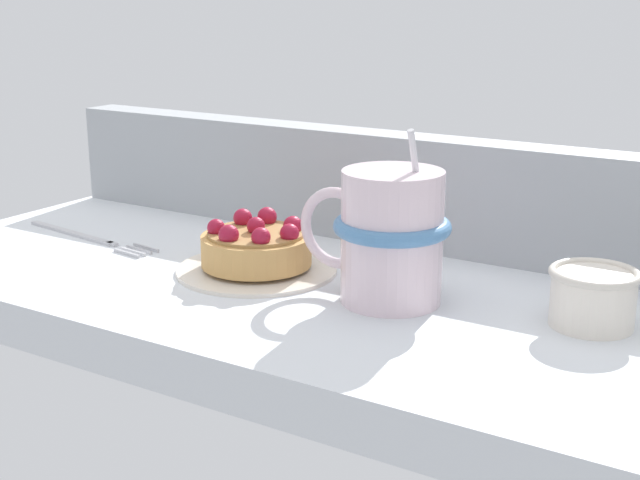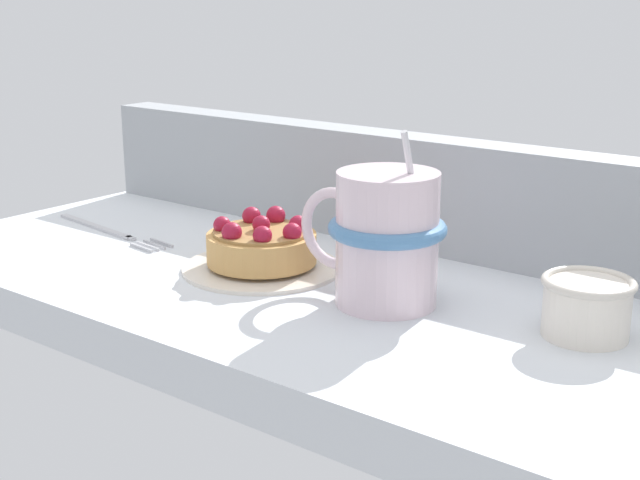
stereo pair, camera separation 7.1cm
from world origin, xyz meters
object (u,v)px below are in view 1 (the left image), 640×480
(dessert_plate, at_px, (256,268))
(coffee_mug, at_px, (389,235))
(sugar_bowl, at_px, (593,296))
(raspberry_tart, at_px, (256,246))
(dessert_fork, at_px, (90,236))

(dessert_plate, bearing_deg, coffee_mug, -1.84)
(coffee_mug, distance_m, sugar_bowl, 0.16)
(raspberry_tart, distance_m, dessert_fork, 0.20)
(coffee_mug, bearing_deg, dessert_plate, 178.16)
(raspberry_tart, bearing_deg, dessert_plate, -129.86)
(dessert_fork, bearing_deg, coffee_mug, -0.38)
(raspberry_tart, relative_size, dessert_fork, 0.52)
(dessert_plate, relative_size, dessert_fork, 0.77)
(dessert_plate, xyz_separation_m, raspberry_tart, (0.00, 0.00, 0.02))
(dessert_plate, bearing_deg, dessert_fork, -179.43)
(dessert_plate, distance_m, sugar_bowl, 0.28)
(dessert_plate, height_order, coffee_mug, coffee_mug)
(raspberry_tart, bearing_deg, dessert_fork, -179.38)
(coffee_mug, bearing_deg, raspberry_tart, 178.09)
(dessert_plate, bearing_deg, raspberry_tart, 50.14)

